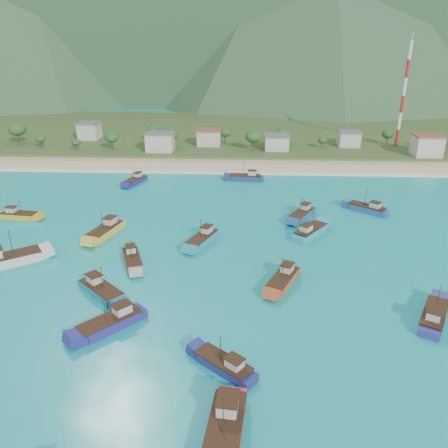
{
  "coord_description": "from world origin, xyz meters",
  "views": [
    {
      "loc": [
        8.04,
        -72.4,
        40.78
      ],
      "look_at": [
        3.47,
        18.0,
        3.0
      ],
      "focal_mm": 35.0,
      "sensor_mm": 36.0,
      "label": 1
    }
  ],
  "objects_px": {
    "boat_0": "(310,232)",
    "boat_4": "(101,291)",
    "boat_19": "(132,260)",
    "boat_15": "(246,178)",
    "radio_tower": "(403,96)",
    "boat_6": "(9,260)",
    "boat_18": "(224,366)",
    "boat_10": "(112,323)",
    "boat_21": "(135,181)",
    "boat_1": "(283,280)",
    "boat_26": "(203,239)",
    "boat_20": "(106,231)",
    "boat_2": "(434,317)",
    "boat_25": "(302,215)",
    "boat_17": "(19,216)",
    "boat_13": "(367,209)",
    "boat_5": "(225,433)"
  },
  "relations": [
    {
      "from": "boat_1",
      "to": "boat_2",
      "type": "bearing_deg",
      "value": -179.74
    },
    {
      "from": "boat_0",
      "to": "boat_19",
      "type": "height_order",
      "value": "boat_0"
    },
    {
      "from": "boat_6",
      "to": "boat_18",
      "type": "distance_m",
      "value": 52.18
    },
    {
      "from": "boat_0",
      "to": "boat_4",
      "type": "relative_size",
      "value": 1.06
    },
    {
      "from": "boat_20",
      "to": "boat_21",
      "type": "bearing_deg",
      "value": -70.06
    },
    {
      "from": "boat_19",
      "to": "boat_15",
      "type": "bearing_deg",
      "value": -131.37
    },
    {
      "from": "boat_0",
      "to": "boat_21",
      "type": "bearing_deg",
      "value": 179.67
    },
    {
      "from": "boat_20",
      "to": "boat_21",
      "type": "height_order",
      "value": "boat_20"
    },
    {
      "from": "radio_tower",
      "to": "boat_2",
      "type": "relative_size",
      "value": 3.67
    },
    {
      "from": "boat_4",
      "to": "boat_25",
      "type": "relative_size",
      "value": 0.95
    },
    {
      "from": "boat_21",
      "to": "boat_10",
      "type": "bearing_deg",
      "value": 118.78
    },
    {
      "from": "boat_26",
      "to": "radio_tower",
      "type": "bearing_deg",
      "value": -104.18
    },
    {
      "from": "boat_18",
      "to": "boat_19",
      "type": "height_order",
      "value": "boat_19"
    },
    {
      "from": "boat_13",
      "to": "boat_15",
      "type": "height_order",
      "value": "boat_15"
    },
    {
      "from": "boat_2",
      "to": "boat_26",
      "type": "bearing_deg",
      "value": 173.92
    },
    {
      "from": "boat_17",
      "to": "boat_26",
      "type": "distance_m",
      "value": 48.82
    },
    {
      "from": "boat_10",
      "to": "boat_19",
      "type": "bearing_deg",
      "value": -40.4
    },
    {
      "from": "boat_17",
      "to": "boat_25",
      "type": "bearing_deg",
      "value": 99.95
    },
    {
      "from": "boat_1",
      "to": "boat_21",
      "type": "bearing_deg",
      "value": -30.28
    },
    {
      "from": "boat_21",
      "to": "boat_25",
      "type": "distance_m",
      "value": 55.62
    },
    {
      "from": "radio_tower",
      "to": "boat_21",
      "type": "height_order",
      "value": "radio_tower"
    },
    {
      "from": "boat_0",
      "to": "boat_15",
      "type": "xyz_separation_m",
      "value": [
        -14.86,
        42.49,
        -0.01
      ]
    },
    {
      "from": "boat_13",
      "to": "boat_20",
      "type": "relative_size",
      "value": 0.84
    },
    {
      "from": "boat_26",
      "to": "boat_5",
      "type": "bearing_deg",
      "value": 120.94
    },
    {
      "from": "boat_6",
      "to": "boat_1",
      "type": "bearing_deg",
      "value": 49.09
    },
    {
      "from": "boat_1",
      "to": "boat_13",
      "type": "distance_m",
      "value": 45.16
    },
    {
      "from": "boat_4",
      "to": "boat_5",
      "type": "height_order",
      "value": "boat_5"
    },
    {
      "from": "boat_1",
      "to": "boat_26",
      "type": "height_order",
      "value": "boat_26"
    },
    {
      "from": "radio_tower",
      "to": "boat_18",
      "type": "distance_m",
      "value": 149.58
    },
    {
      "from": "boat_15",
      "to": "boat_17",
      "type": "bearing_deg",
      "value": 125.79
    },
    {
      "from": "radio_tower",
      "to": "boat_4",
      "type": "height_order",
      "value": "radio_tower"
    },
    {
      "from": "boat_4",
      "to": "boat_19",
      "type": "height_order",
      "value": "boat_4"
    },
    {
      "from": "boat_15",
      "to": "boat_20",
      "type": "bearing_deg",
      "value": 147.97
    },
    {
      "from": "boat_13",
      "to": "boat_20",
      "type": "xyz_separation_m",
      "value": [
        -63.51,
        -17.8,
        0.11
      ]
    },
    {
      "from": "boat_1",
      "to": "boat_25",
      "type": "bearing_deg",
      "value": -77.42
    },
    {
      "from": "boat_1",
      "to": "boat_18",
      "type": "height_order",
      "value": "boat_1"
    },
    {
      "from": "boat_10",
      "to": "boat_0",
      "type": "bearing_deg",
      "value": -89.67
    },
    {
      "from": "radio_tower",
      "to": "boat_21",
      "type": "xyz_separation_m",
      "value": [
        -95.7,
        -50.84,
        -20.81
      ]
    },
    {
      "from": "boat_10",
      "to": "boat_26",
      "type": "relative_size",
      "value": 0.92
    },
    {
      "from": "boat_1",
      "to": "boat_20",
      "type": "xyz_separation_m",
      "value": [
        -38.92,
        20.08,
        0.13
      ]
    },
    {
      "from": "radio_tower",
      "to": "boat_19",
      "type": "height_order",
      "value": "radio_tower"
    },
    {
      "from": "boat_19",
      "to": "boat_21",
      "type": "xyz_separation_m",
      "value": [
        -12.16,
        53.11,
        -0.01
      ]
    },
    {
      "from": "boat_19",
      "to": "boat_25",
      "type": "bearing_deg",
      "value": -164.47
    },
    {
      "from": "boat_15",
      "to": "boat_21",
      "type": "distance_m",
      "value": 34.87
    },
    {
      "from": "boat_5",
      "to": "boat_10",
      "type": "xyz_separation_m",
      "value": [
        -18.44,
        19.71,
        -0.15
      ]
    },
    {
      "from": "boat_17",
      "to": "boat_15",
      "type": "bearing_deg",
      "value": 128.84
    },
    {
      "from": "boat_5",
      "to": "boat_26",
      "type": "xyz_separation_m",
      "value": [
        -7.37,
        51.28,
        -0.19
      ]
    },
    {
      "from": "boat_2",
      "to": "boat_17",
      "type": "relative_size",
      "value": 1.07
    },
    {
      "from": "boat_25",
      "to": "boat_2",
      "type": "bearing_deg",
      "value": 140.25
    },
    {
      "from": "boat_1",
      "to": "boat_26",
      "type": "relative_size",
      "value": 0.97
    }
  ]
}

